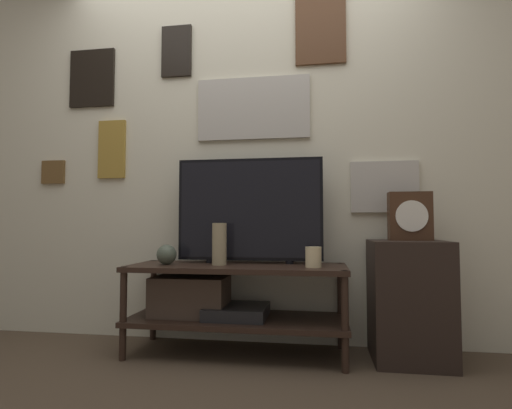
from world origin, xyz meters
name	(u,v)px	position (x,y,z in m)	size (l,w,h in m)	color
ground_plane	(226,371)	(0.00, 0.00, 0.00)	(12.00, 12.00, 0.00)	#4C3D2D
wall_back	(246,138)	(0.00, 0.57, 1.36)	(6.40, 0.08, 2.70)	beige
media_console	(220,297)	(-0.11, 0.28, 0.33)	(1.30, 0.48, 0.52)	black
television	(249,209)	(0.06, 0.38, 0.86)	(0.92, 0.05, 0.66)	black
vase_tall_ceramic	(219,244)	(-0.10, 0.26, 0.65)	(0.09, 0.09, 0.25)	tan
vase_round_glass	(167,255)	(-0.43, 0.24, 0.59)	(0.12, 0.12, 0.12)	#4C5647
candle_jar	(313,257)	(0.46, 0.21, 0.58)	(0.09, 0.09, 0.12)	beige
side_table	(409,300)	(0.99, 0.31, 0.34)	(0.42, 0.42, 0.67)	black
mantel_clock	(410,216)	(1.01, 0.35, 0.82)	(0.24, 0.11, 0.28)	#422819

